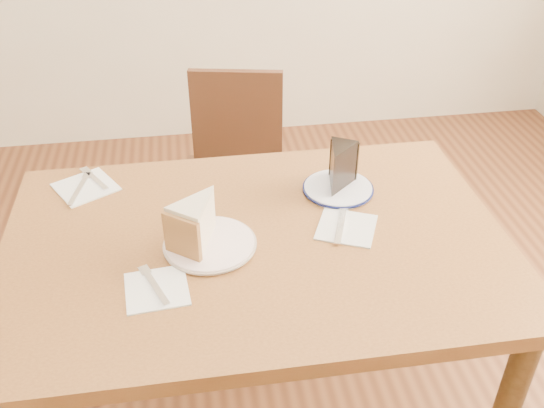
{
  "coord_description": "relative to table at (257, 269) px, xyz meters",
  "views": [
    {
      "loc": [
        -0.14,
        -1.14,
        1.63
      ],
      "look_at": [
        0.05,
        0.06,
        0.8
      ],
      "focal_mm": 40.0,
      "sensor_mm": 36.0,
      "label": 1
    }
  ],
  "objects": [
    {
      "name": "napkin_cream",
      "position": [
        -0.23,
        -0.15,
        0.1
      ],
      "size": [
        0.14,
        0.14,
        0.0
      ],
      "primitive_type": "cube",
      "rotation": [
        0.0,
        0.0,
        0.09
      ],
      "color": "white",
      "rests_on": "table"
    },
    {
      "name": "chair_far",
      "position": [
        0.02,
        0.77,
        -0.2
      ],
      "size": [
        0.47,
        0.47,
        0.81
      ],
      "rotation": [
        0.0,
        0.0,
        2.94
      ],
      "color": "#331A0F",
      "rests_on": "ground"
    },
    {
      "name": "chocolate_cake",
      "position": [
        0.24,
        0.17,
        0.16
      ],
      "size": [
        0.12,
        0.13,
        0.11
      ],
      "primitive_type": null,
      "rotation": [
        0.0,
        0.0,
        2.63
      ],
      "color": "black",
      "rests_on": "plate_navy"
    },
    {
      "name": "napkin_navy",
      "position": [
        0.22,
        0.01,
        0.1
      ],
      "size": [
        0.18,
        0.18,
        0.0
      ],
      "primitive_type": "cube",
      "rotation": [
        0.0,
        0.0,
        -0.42
      ],
      "color": "white",
      "rests_on": "table"
    },
    {
      "name": "plate_cream",
      "position": [
        -0.11,
        -0.02,
        0.1
      ],
      "size": [
        0.21,
        0.21,
        0.01
      ],
      "primitive_type": "cylinder",
      "color": "white",
      "rests_on": "table"
    },
    {
      "name": "plate_navy",
      "position": [
        0.24,
        0.17,
        0.1
      ],
      "size": [
        0.18,
        0.18,
        0.01
      ],
      "primitive_type": "cylinder",
      "color": "white",
      "rests_on": "table"
    },
    {
      "name": "table",
      "position": [
        0.0,
        0.0,
        0.0
      ],
      "size": [
        1.2,
        0.8,
        0.75
      ],
      "color": "brown",
      "rests_on": "ground"
    },
    {
      "name": "fork_cream",
      "position": [
        -0.24,
        -0.14,
        0.1
      ],
      "size": [
        0.07,
        0.13,
        0.0
      ],
      "primitive_type": "cube",
      "rotation": [
        0.0,
        0.0,
        0.39
      ],
      "color": "silver",
      "rests_on": "napkin_cream"
    },
    {
      "name": "carrot_cake",
      "position": [
        -0.13,
        0.0,
        0.16
      ],
      "size": [
        0.15,
        0.16,
        0.1
      ],
      "primitive_type": null,
      "rotation": [
        0.0,
        0.0,
        -0.66
      ],
      "color": "#F2E3C7",
      "rests_on": "plate_cream"
    },
    {
      "name": "knife_spare",
      "position": [
        -0.44,
        0.28,
        0.1
      ],
      "size": [
        0.05,
        0.16,
        0.0
      ],
      "primitive_type": "cube",
      "rotation": [
        0.0,
        0.0,
        -0.21
      ],
      "color": "white",
      "rests_on": "napkin_spare"
    },
    {
      "name": "napkin_spare",
      "position": [
        -0.42,
        0.29,
        0.1
      ],
      "size": [
        0.2,
        0.2,
        0.0
      ],
      "primitive_type": "cube",
      "rotation": [
        0.0,
        0.0,
        0.52
      ],
      "color": "white",
      "rests_on": "table"
    },
    {
      "name": "knife_navy",
      "position": [
        0.21,
        0.02,
        0.1
      ],
      "size": [
        0.07,
        0.17,
        0.0
      ],
      "primitive_type": "cube",
      "rotation": [
        0.0,
        0.0,
        -0.35
      ],
      "color": "silver",
      "rests_on": "napkin_navy"
    },
    {
      "name": "fork_spare",
      "position": [
        -0.4,
        0.32,
        0.1
      ],
      "size": [
        0.08,
        0.13,
        0.0
      ],
      "primitive_type": "cube",
      "rotation": [
        0.0,
        0.0,
        0.54
      ],
      "color": "silver",
      "rests_on": "napkin_spare"
    }
  ]
}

